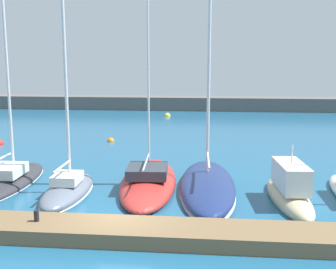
# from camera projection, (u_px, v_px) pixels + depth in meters

# --- Properties ---
(ground_plane) EXTENTS (120.00, 120.00, 0.00)m
(ground_plane) POSITION_uv_depth(u_px,v_px,m) (120.00, 226.00, 17.58)
(ground_plane) COLOR #1E567A
(dock_pier) EXTENTS (35.55, 2.10, 0.59)m
(dock_pier) POSITION_uv_depth(u_px,v_px,m) (113.00, 231.00, 16.32)
(dock_pier) COLOR brown
(dock_pier) RESTS_ON ground_plane
(breakwater_seawall) EXTENTS (108.00, 3.59, 1.82)m
(breakwater_seawall) POSITION_uv_depth(u_px,v_px,m) (183.00, 103.00, 59.16)
(breakwater_seawall) COLOR #5B5651
(breakwater_seawall) RESTS_ON ground_plane
(sailboat_charcoal_third) EXTENTS (3.02, 8.41, 17.99)m
(sailboat_charcoal_third) POSITION_uv_depth(u_px,v_px,m) (6.00, 179.00, 23.45)
(sailboat_charcoal_third) COLOR #2D2D33
(sailboat_charcoal_third) RESTS_ON ground_plane
(sailboat_slate_fourth) EXTENTS (2.16, 6.11, 10.11)m
(sailboat_slate_fourth) POSITION_uv_depth(u_px,v_px,m) (68.00, 188.00, 21.65)
(sailboat_slate_fourth) COLOR slate
(sailboat_slate_fourth) RESTS_ON ground_plane
(sailboat_red_fifth) EXTENTS (3.64, 9.92, 20.80)m
(sailboat_red_fifth) POSITION_uv_depth(u_px,v_px,m) (149.00, 180.00, 23.13)
(sailboat_red_fifth) COLOR #B72D28
(sailboat_red_fifth) RESTS_ON ground_plane
(sailboat_navy_sixth) EXTENTS (3.23, 10.05, 18.38)m
(sailboat_navy_sixth) POSITION_uv_depth(u_px,v_px,m) (207.00, 183.00, 22.49)
(sailboat_navy_sixth) COLOR navy
(sailboat_navy_sixth) RESTS_ON ground_plane
(motorboat_sand_seventh) EXTENTS (2.13, 6.47, 3.22)m
(motorboat_sand_seventh) POSITION_uv_depth(u_px,v_px,m) (289.00, 191.00, 20.53)
(motorboat_sand_seventh) COLOR beige
(motorboat_sand_seventh) RESTS_ON ground_plane
(mooring_buoy_yellow) EXTENTS (0.81, 0.81, 0.81)m
(mooring_buoy_yellow) POSITION_uv_depth(u_px,v_px,m) (167.00, 116.00, 52.45)
(mooring_buoy_yellow) COLOR yellow
(mooring_buoy_yellow) RESTS_ON ground_plane
(mooring_buoy_orange) EXTENTS (0.63, 0.63, 0.63)m
(mooring_buoy_orange) POSITION_uv_depth(u_px,v_px,m) (111.00, 141.00, 36.05)
(mooring_buoy_orange) COLOR orange
(mooring_buoy_orange) RESTS_ON ground_plane
(dock_bollard) EXTENTS (0.20, 0.20, 0.44)m
(dock_bollard) POSITION_uv_depth(u_px,v_px,m) (36.00, 216.00, 16.53)
(dock_bollard) COLOR black
(dock_bollard) RESTS_ON dock_pier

